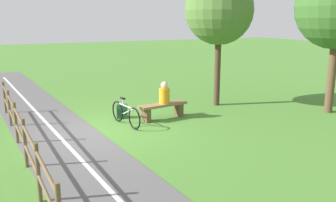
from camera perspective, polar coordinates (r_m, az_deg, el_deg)
ground_plane at (r=10.83m, az=-10.96°, el=-4.74°), size 80.00×80.00×0.00m
paved_path at (r=7.05m, az=-8.56°, el=-14.59°), size 5.23×36.06×0.02m
path_centre_line at (r=7.04m, az=-8.56°, el=-14.51°), size 2.76×31.90×0.00m
bench at (r=11.85m, az=-0.82°, el=-1.18°), size 1.74×0.61×0.52m
person_seated at (r=11.77m, az=-0.58°, el=1.12°), size 0.39×0.39×0.73m
bicycle at (r=11.20m, az=-6.75°, el=-2.08°), size 0.33×1.71×0.85m
backpack at (r=12.08m, az=-7.29°, el=-1.61°), size 0.41×0.38×0.47m
fence_roadside at (r=9.40m, az=-22.50°, el=-4.02°), size 0.44×8.95×1.13m
tree_mid_field at (r=13.57m, az=8.14°, el=14.00°), size 2.50×2.50×4.79m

